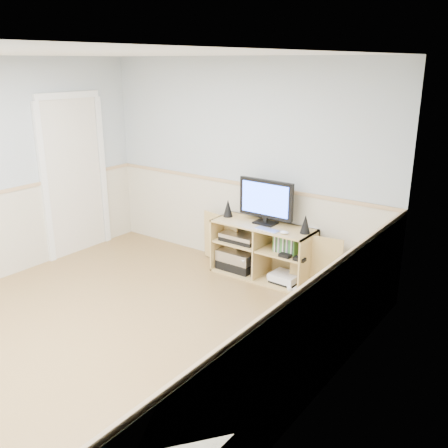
{
  "coord_description": "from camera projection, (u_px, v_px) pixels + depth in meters",
  "views": [
    {
      "loc": [
        3.33,
        -2.67,
        2.45
      ],
      "look_at": [
        0.5,
        1.2,
        0.87
      ],
      "focal_mm": 40.0,
      "sensor_mm": 36.0,
      "label": 1
    }
  ],
  "objects": [
    {
      "name": "monitor",
      "position": [
        266.0,
        200.0,
        5.68
      ],
      "size": [
        0.69,
        0.18,
        0.52
      ],
      "color": "black",
      "rests_on": "media_cabinet"
    },
    {
      "name": "game_cases",
      "position": [
        286.0,
        244.0,
        5.59
      ],
      "size": [
        0.27,
        0.14,
        0.19
      ],
      "primitive_type": "cube",
      "color": "#3F8C3F",
      "rests_on": "media_cabinet"
    },
    {
      "name": "media_cabinet",
      "position": [
        265.0,
        249.0,
        5.87
      ],
      "size": [
        1.89,
        0.45,
        0.65
      ],
      "color": "tan",
      "rests_on": "floor"
    },
    {
      "name": "speaker_right",
      "position": [
        305.0,
        224.0,
        5.42
      ],
      "size": [
        0.11,
        0.11,
        0.21
      ],
      "primitive_type": "cone",
      "color": "black",
      "rests_on": "media_cabinet"
    },
    {
      "name": "av_components",
      "position": [
        239.0,
        254.0,
        6.05
      ],
      "size": [
        0.53,
        0.34,
        0.47
      ],
      "color": "black",
      "rests_on": "media_cabinet"
    },
    {
      "name": "keyboard",
      "position": [
        267.0,
        230.0,
        5.54
      ],
      "size": [
        0.29,
        0.14,
        0.01
      ],
      "primitive_type": "cube",
      "rotation": [
        0.0,
        0.0,
        -0.08
      ],
      "color": "silver",
      "rests_on": "media_cabinet"
    },
    {
      "name": "speaker_left",
      "position": [
        228.0,
        208.0,
        6.0
      ],
      "size": [
        0.12,
        0.12,
        0.21
      ],
      "primitive_type": "cone",
      "color": "black",
      "rests_on": "media_cabinet"
    },
    {
      "name": "mouse",
      "position": [
        284.0,
        232.0,
        5.42
      ],
      "size": [
        0.11,
        0.09,
        0.04
      ],
      "primitive_type": "ellipsoid",
      "rotation": [
        0.0,
        0.0,
        0.25
      ],
      "color": "white",
      "rests_on": "media_cabinet"
    },
    {
      "name": "room",
      "position": [
        102.0,
        206.0,
        4.42
      ],
      "size": [
        4.04,
        4.54,
        2.54
      ],
      "color": "tan",
      "rests_on": "ground"
    },
    {
      "name": "wall_outlet",
      "position": [
        313.0,
        232.0,
        5.64
      ],
      "size": [
        0.12,
        0.03,
        0.12
      ],
      "primitive_type": "cube",
      "color": "white",
      "rests_on": "wall_back"
    },
    {
      "name": "game_consoles",
      "position": [
        284.0,
        278.0,
        5.73
      ],
      "size": [
        0.45,
        0.3,
        0.11
      ],
      "color": "white",
      "rests_on": "media_cabinet"
    }
  ]
}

